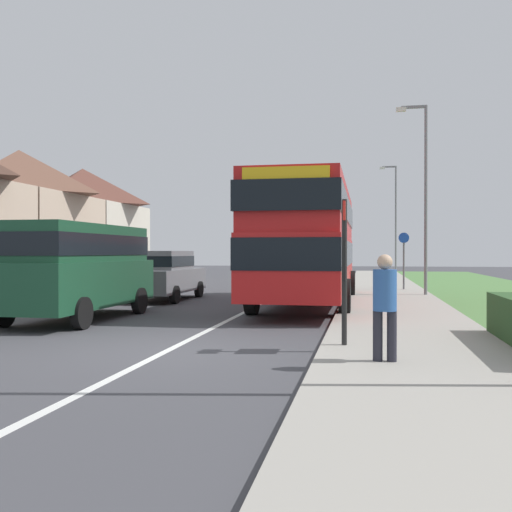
{
  "coord_description": "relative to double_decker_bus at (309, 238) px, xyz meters",
  "views": [
    {
      "loc": [
        3.36,
        -9.47,
        1.71
      ],
      "look_at": [
        0.63,
        4.94,
        1.6
      ],
      "focal_mm": 40.7,
      "sensor_mm": 36.0,
      "label": 1
    }
  ],
  "objects": [
    {
      "name": "street_lamp_mid",
      "position": [
        3.87,
        3.82,
        1.97
      ],
      "size": [
        1.14,
        0.2,
        7.14
      ],
      "color": "slate",
      "rests_on": "ground_plane"
    },
    {
      "name": "lane_marking_centre",
      "position": [
        -1.56,
        -0.98,
        -2.14
      ],
      "size": [
        0.14,
        60.0,
        0.01
      ],
      "primitive_type": "cube",
      "color": "silver",
      "rests_on": "ground_plane"
    },
    {
      "name": "pedestrian_at_stop",
      "position": [
        2.07,
        -9.86,
        -1.17
      ],
      "size": [
        0.34,
        0.34,
        1.67
      ],
      "color": "#23232D",
      "rests_on": "ground_plane"
    },
    {
      "name": "pavement_near_side",
      "position": [
        2.64,
        -2.98,
        -2.08
      ],
      "size": [
        3.2,
        68.0,
        0.12
      ],
      "primitive_type": "cube",
      "color": "#9E998E",
      "rests_on": "ground_plane"
    },
    {
      "name": "bus_stop_sign",
      "position": [
        1.44,
        -8.47,
        -0.6
      ],
      "size": [
        0.09,
        0.52,
        2.6
      ],
      "color": "black",
      "rests_on": "ground_plane"
    },
    {
      "name": "ground_plane",
      "position": [
        -1.56,
        -8.98,
        -2.14
      ],
      "size": [
        120.0,
        120.0,
        0.0
      ],
      "primitive_type": "plane",
      "color": "#424247"
    },
    {
      "name": "parked_van_dark_green",
      "position": [
        -5.28,
        -5.04,
        -0.74
      ],
      "size": [
        2.11,
        5.32,
        2.38
      ],
      "color": "#19472D",
      "rests_on": "ground_plane"
    },
    {
      "name": "street_lamp_far",
      "position": [
        3.68,
        21.73,
        2.16
      ],
      "size": [
        1.14,
        0.2,
        7.5
      ],
      "color": "slate",
      "rests_on": "ground_plane"
    },
    {
      "name": "parked_car_grey",
      "position": [
        -5.24,
        1.05,
        -1.19
      ],
      "size": [
        1.95,
        4.53,
        1.74
      ],
      "color": "slate",
      "rests_on": "ground_plane"
    },
    {
      "name": "cycle_route_sign",
      "position": [
        3.38,
        6.81,
        -0.72
      ],
      "size": [
        0.44,
        0.08,
        2.52
      ],
      "color": "slate",
      "rests_on": "ground_plane"
    },
    {
      "name": "double_decker_bus",
      "position": [
        0.0,
        0.0,
        0.0
      ],
      "size": [
        2.8,
        10.97,
        3.7
      ],
      "color": "red",
      "rests_on": "ground_plane"
    }
  ]
}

